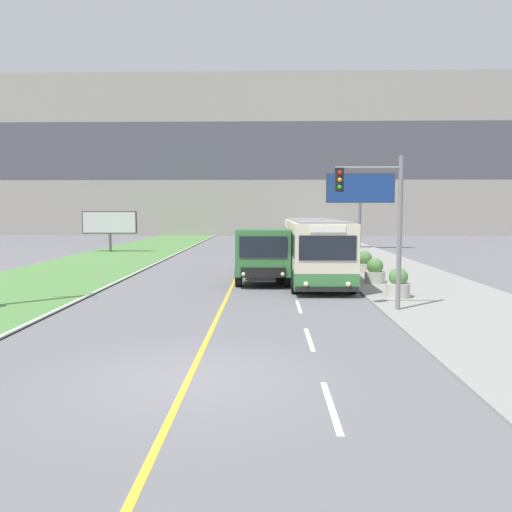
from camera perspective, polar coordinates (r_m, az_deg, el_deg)
ground_plane at (r=10.68m, az=-7.69°, el=-13.67°), size 300.00×300.00×0.00m
lane_marking_centre at (r=12.41m, az=-4.67°, el=-10.91°), size 2.88×140.00×0.01m
apartment_block_background at (r=72.98m, az=0.05°, el=11.18°), size 80.00×8.04×22.06m
city_bus at (r=25.47m, az=6.60°, el=0.85°), size 2.69×11.92×3.00m
dump_truck at (r=23.59m, az=0.86°, el=0.05°), size 2.53×6.47×2.60m
traffic_light_mast at (r=17.32m, az=13.93°, el=4.83°), size 2.28×0.32×5.27m
billboard_large at (r=45.66m, az=11.84°, el=7.34°), size 6.08×0.24×6.74m
billboard_small at (r=43.09m, az=-16.40°, el=3.60°), size 4.52×0.24×3.40m
planter_round_near at (r=20.21m, az=15.94°, el=-3.10°), size 0.91×0.91×1.16m
planter_round_second at (r=23.91m, az=13.44°, el=-1.78°), size 0.94×0.94×1.16m
planter_round_third at (r=27.72m, az=12.27°, el=-0.79°), size 1.03×1.03×1.20m
planter_round_far at (r=31.50m, az=10.82°, el=-0.12°), size 0.91×0.91×1.11m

